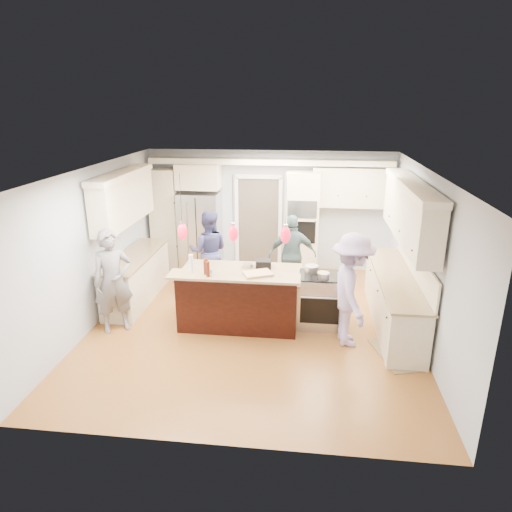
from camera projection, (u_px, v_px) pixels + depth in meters
The scene contains 23 objects.
ground_plane at pixel (254, 324), 8.02m from camera, with size 6.00×6.00×0.00m, color #AE782F.
room_shell at pixel (253, 224), 7.43m from camera, with size 5.54×6.04×2.72m.
refrigerator at pixel (200, 232), 10.38m from camera, with size 0.90×0.70×1.80m, color #B7B7BC.
oven_column at pixel (302, 224), 10.07m from camera, with size 0.72×0.69×2.30m.
back_upper_cabinets at pixel (235, 198), 10.16m from camera, with size 5.30×0.61×2.54m.
right_counter_run at pixel (399, 268), 7.69m from camera, with size 0.64×3.10×2.51m.
left_cabinets at pixel (132, 248), 8.70m from camera, with size 0.64×2.30×2.51m.
kitchen_island at pixel (240, 297), 7.96m from camera, with size 2.10×1.46×1.12m.
island_range at pixel (321, 300), 7.88m from camera, with size 0.82×0.71×0.92m.
pendant_lights at pixel (233, 233), 6.99m from camera, with size 1.75×0.15×1.03m.
person_bar_end at pixel (113, 281), 7.57m from camera, with size 0.65×0.42×1.77m, color slate.
person_far_left at pixel (209, 251), 9.25m from camera, with size 0.81×0.63×1.66m, color navy.
person_far_right at pixel (292, 255), 9.08m from camera, with size 0.95×0.40×1.63m, color #476264.
person_range_side at pixel (352, 290), 7.13m from camera, with size 1.19×0.68×1.83m, color #A893C7.
floor_rug at pixel (401, 354), 7.06m from camera, with size 0.71×1.03×0.01m, color olive.
water_bottle at pixel (191, 264), 7.24m from camera, with size 0.07×0.07×0.30m, color silver.
beer_bottle_a at pixel (205, 268), 7.19m from camera, with size 0.06×0.06×0.22m, color #4B1C0D.
beer_bottle_b at pixel (208, 269), 7.09m from camera, with size 0.06×0.06×0.25m, color #4B1C0D.
beer_bottle_c at pixel (206, 266), 7.21m from camera, with size 0.06×0.06×0.25m, color #4B1C0D.
drink_can at pixel (211, 273), 7.12m from camera, with size 0.06×0.06×0.11m, color #B7B7BC.
cutting_board at pixel (258, 274), 7.20m from camera, with size 0.44×0.31×0.03m, color tan.
pot_large at pixel (312, 269), 7.82m from camera, with size 0.23×0.23×0.13m, color #B7B7BC.
pot_small at pixel (323, 275), 7.59m from camera, with size 0.20×0.20×0.10m, color #B7B7BC.
Camera 1 is at (0.88, -7.15, 3.73)m, focal length 32.00 mm.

